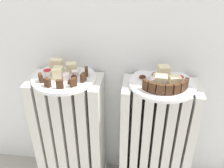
{
  "coord_description": "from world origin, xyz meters",
  "views": [
    {
      "loc": [
        0.09,
        -0.51,
        1.01
      ],
      "look_at": [
        0.0,
        0.28,
        0.55
      ],
      "focal_mm": 38.7,
      "sensor_mm": 36.0,
      "label": 1
    }
  ],
  "objects_px": {
    "plate_right": "(162,84)",
    "plate_left": "(64,78)",
    "radiator_left": "(71,134)",
    "jam_bowl_left": "(47,72)",
    "radiator_right": "(155,141)",
    "fork": "(150,82)",
    "jam_bowl_right": "(179,79)"
  },
  "relations": [
    {
      "from": "radiator_left",
      "to": "plate_right",
      "type": "bearing_deg",
      "value": -0.0
    },
    {
      "from": "jam_bowl_left",
      "to": "fork",
      "type": "distance_m",
      "value": 0.39
    },
    {
      "from": "plate_left",
      "to": "radiator_left",
      "type": "bearing_deg",
      "value": 90.0
    },
    {
      "from": "radiator_right",
      "to": "fork",
      "type": "relative_size",
      "value": 6.06
    },
    {
      "from": "plate_left",
      "to": "jam_bowl_left",
      "type": "xyz_separation_m",
      "value": [
        -0.07,
        0.0,
        0.02
      ]
    },
    {
      "from": "plate_left",
      "to": "jam_bowl_left",
      "type": "relative_size",
      "value": 6.76
    },
    {
      "from": "plate_left",
      "to": "jam_bowl_right",
      "type": "xyz_separation_m",
      "value": [
        0.44,
        0.01,
        0.02
      ]
    },
    {
      "from": "radiator_left",
      "to": "radiator_right",
      "type": "relative_size",
      "value": 1.0
    },
    {
      "from": "plate_right",
      "to": "plate_left",
      "type": "bearing_deg",
      "value": 180.0
    },
    {
      "from": "radiator_right",
      "to": "plate_left",
      "type": "bearing_deg",
      "value": -180.0
    },
    {
      "from": "radiator_right",
      "to": "plate_right",
      "type": "xyz_separation_m",
      "value": [
        -0.0,
        -0.0,
        0.29
      ]
    },
    {
      "from": "plate_right",
      "to": "fork",
      "type": "xyz_separation_m",
      "value": [
        -0.05,
        -0.01,
        0.01
      ]
    },
    {
      "from": "plate_right",
      "to": "jam_bowl_right",
      "type": "height_order",
      "value": "jam_bowl_right"
    },
    {
      "from": "jam_bowl_left",
      "to": "jam_bowl_right",
      "type": "bearing_deg",
      "value": 0.53
    },
    {
      "from": "plate_right",
      "to": "jam_bowl_left",
      "type": "distance_m",
      "value": 0.44
    },
    {
      "from": "fork",
      "to": "plate_right",
      "type": "bearing_deg",
      "value": 8.1
    },
    {
      "from": "plate_right",
      "to": "jam_bowl_right",
      "type": "distance_m",
      "value": 0.07
    },
    {
      "from": "radiator_left",
      "to": "plate_right",
      "type": "relative_size",
      "value": 2.24
    },
    {
      "from": "jam_bowl_left",
      "to": "radiator_right",
      "type": "bearing_deg",
      "value": -0.47
    },
    {
      "from": "radiator_left",
      "to": "jam_bowl_right",
      "type": "distance_m",
      "value": 0.53
    },
    {
      "from": "radiator_right",
      "to": "jam_bowl_left",
      "type": "distance_m",
      "value": 0.54
    },
    {
      "from": "plate_left",
      "to": "jam_bowl_right",
      "type": "height_order",
      "value": "jam_bowl_right"
    },
    {
      "from": "plate_right",
      "to": "fork",
      "type": "distance_m",
      "value": 0.05
    },
    {
      "from": "plate_right",
      "to": "radiator_right",
      "type": "bearing_deg",
      "value": 45.0
    },
    {
      "from": "radiator_left",
      "to": "jam_bowl_right",
      "type": "xyz_separation_m",
      "value": [
        0.44,
        0.01,
        0.31
      ]
    },
    {
      "from": "fork",
      "to": "radiator_left",
      "type": "bearing_deg",
      "value": 178.85
    },
    {
      "from": "radiator_left",
      "to": "jam_bowl_left",
      "type": "distance_m",
      "value": 0.31
    },
    {
      "from": "plate_left",
      "to": "plate_right",
      "type": "bearing_deg",
      "value": 0.0
    },
    {
      "from": "radiator_left",
      "to": "plate_left",
      "type": "xyz_separation_m",
      "value": [
        0.0,
        -0.0,
        0.29
      ]
    },
    {
      "from": "jam_bowl_left",
      "to": "fork",
      "type": "relative_size",
      "value": 0.4
    },
    {
      "from": "plate_right",
      "to": "jam_bowl_left",
      "type": "relative_size",
      "value": 6.76
    },
    {
      "from": "radiator_right",
      "to": "jam_bowl_right",
      "type": "bearing_deg",
      "value": 7.56
    }
  ]
}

